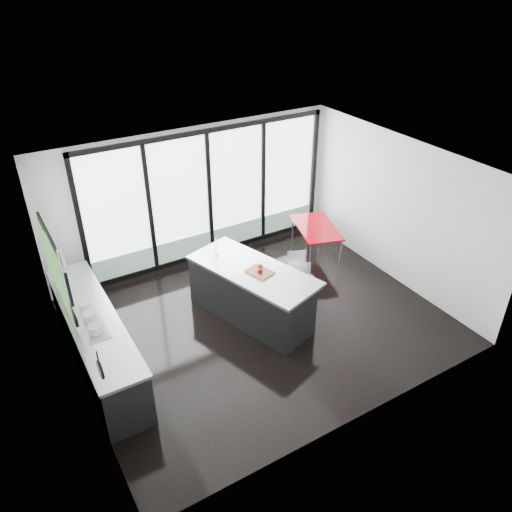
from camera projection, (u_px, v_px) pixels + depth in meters
floor at (260, 321)px, 8.71m from camera, size 6.00×5.00×0.00m
ceiling at (261, 170)px, 7.26m from camera, size 6.00×5.00×0.00m
wall_back at (208, 201)px, 9.98m from camera, size 6.00×0.09×2.80m
wall_front at (365, 342)px, 6.15m from camera, size 6.00×0.00×2.80m
wall_left at (64, 291)px, 6.80m from camera, size 0.26×5.00×2.80m
wall_right at (397, 210)px, 9.30m from camera, size 0.00×5.00×2.80m
counter_cabinets at (97, 340)px, 7.59m from camera, size 0.69×3.24×1.36m
island at (250, 294)px, 8.60m from camera, size 1.62×2.51×1.24m
bar_stool_near at (303, 293)px, 8.86m from camera, size 0.52×0.52×0.67m
bar_stool_far at (297, 280)px, 9.24m from camera, size 0.55×0.55×0.66m
red_table at (315, 242)px, 10.43m from camera, size 1.11×1.47×0.70m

